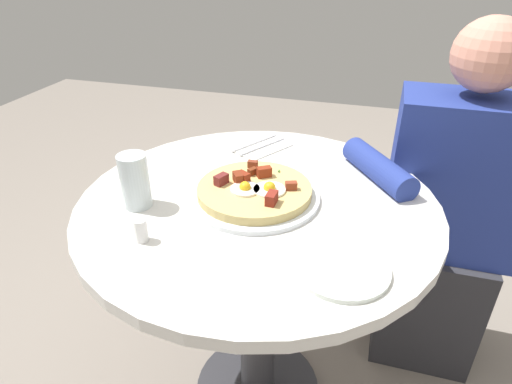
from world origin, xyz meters
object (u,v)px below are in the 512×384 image
at_px(breakfast_pizza, 254,190).
at_px(knife, 254,143).
at_px(dining_table, 258,255).
at_px(bread_plate, 342,269).
at_px(pizza_plate, 254,197).
at_px(fork, 262,146).
at_px(salt_shaker, 141,230).
at_px(water_glass, 135,181).
at_px(person_seated, 443,229).

distance_m(breakfast_pizza, knife, 0.33).
bearing_deg(breakfast_pizza, knife, 106.36).
relative_size(dining_table, breakfast_pizza, 3.16).
relative_size(breakfast_pizza, bread_plate, 1.51).
xyz_separation_m(pizza_plate, fork, (-0.06, 0.30, 0.00)).
xyz_separation_m(knife, salt_shaker, (-0.09, -0.55, 0.02)).
bearing_deg(pizza_plate, water_glass, -158.14).
bearing_deg(person_seated, knife, -176.21).
height_order(bread_plate, knife, bread_plate).
bearing_deg(fork, person_seated, -53.12).
distance_m(person_seated, bread_plate, 0.67).
xyz_separation_m(pizza_plate, bread_plate, (0.24, -0.21, -0.00)).
relative_size(knife, water_glass, 1.36).
xyz_separation_m(person_seated, water_glass, (-0.77, -0.46, 0.30)).
distance_m(dining_table, bread_plate, 0.36).
height_order(breakfast_pizza, knife, breakfast_pizza).
bearing_deg(pizza_plate, knife, 106.29).
bearing_deg(salt_shaker, breakfast_pizza, 51.91).
relative_size(dining_table, knife, 4.91).
relative_size(dining_table, bread_plate, 4.79).
bearing_deg(pizza_plate, breakfast_pizza, 0.49).
bearing_deg(breakfast_pizza, salt_shaker, -128.09).
bearing_deg(person_seated, dining_table, -144.86).
relative_size(breakfast_pizza, salt_shaker, 5.35).
bearing_deg(pizza_plate, dining_table, 22.30).
bearing_deg(knife, person_seated, -55.17).
xyz_separation_m(bread_plate, fork, (-0.30, 0.51, 0.00)).
relative_size(fork, water_glass, 1.36).
distance_m(knife, water_glass, 0.46).
xyz_separation_m(bread_plate, salt_shaker, (-0.42, -0.02, 0.02)).
height_order(breakfast_pizza, water_glass, water_glass).
bearing_deg(bread_plate, water_glass, 168.06).
bearing_deg(knife, fork, -90.00).
bearing_deg(person_seated, fork, -174.16).
height_order(bread_plate, water_glass, water_glass).
xyz_separation_m(person_seated, pizza_plate, (-0.51, -0.36, 0.24)).
height_order(pizza_plate, salt_shaker, salt_shaker).
relative_size(breakfast_pizza, water_glass, 2.12).
xyz_separation_m(pizza_plate, knife, (-0.09, 0.32, 0.00)).
xyz_separation_m(bread_plate, knife, (-0.33, 0.53, 0.00)).
relative_size(fork, salt_shaker, 3.44).
distance_m(bread_plate, water_glass, 0.51).
bearing_deg(knife, dining_table, -130.95).
height_order(person_seated, pizza_plate, person_seated).
height_order(pizza_plate, bread_plate, pizza_plate).
distance_m(person_seated, salt_shaker, 0.94).
bearing_deg(bread_plate, knife, 122.20).
bearing_deg(breakfast_pizza, bread_plate, -41.29).
height_order(dining_table, bread_plate, bread_plate).
bearing_deg(dining_table, person_seated, 35.14).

